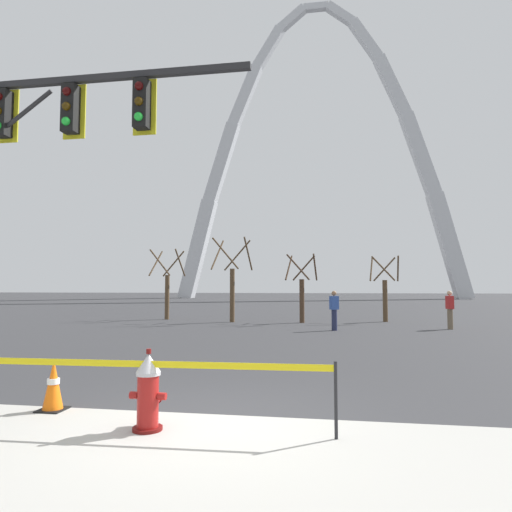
# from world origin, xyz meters

# --- Properties ---
(ground_plane) EXTENTS (240.00, 240.00, 0.00)m
(ground_plane) POSITION_xyz_m (0.00, 0.00, 0.00)
(ground_plane) COLOR #333335
(fire_hydrant) EXTENTS (0.46, 0.48, 0.99)m
(fire_hydrant) POSITION_xyz_m (-0.66, -0.42, 0.47)
(fire_hydrant) COLOR #5E0F0D
(fire_hydrant) RESTS_ON ground
(caution_tape_barrier) EXTENTS (4.51, 0.19, 0.89)m
(caution_tape_barrier) POSITION_xyz_m (-0.63, -0.46, 0.60)
(caution_tape_barrier) COLOR #232326
(caution_tape_barrier) RESTS_ON ground
(traffic_cone_by_hydrant) EXTENTS (0.36, 0.36, 0.73)m
(traffic_cone_by_hydrant) POSITION_xyz_m (-2.34, 0.20, 0.36)
(traffic_cone_by_hydrant) COLOR black
(traffic_cone_by_hydrant) RESTS_ON ground
(traffic_signal_gantry) EXTENTS (6.42, 0.44, 6.00)m
(traffic_signal_gantry) POSITION_xyz_m (-4.22, 1.74, 4.27)
(traffic_signal_gantry) COLOR #232326
(traffic_signal_gantry) RESTS_ON ground
(monument_arch) EXTENTS (43.64, 2.17, 46.46)m
(monument_arch) POSITION_xyz_m (-0.00, 62.80, 20.25)
(monument_arch) COLOR silver
(monument_arch) RESTS_ON ground
(tree_far_left) EXTENTS (1.74, 1.75, 3.76)m
(tree_far_left) POSITION_xyz_m (-7.10, 17.58, 1.67)
(tree_far_left) COLOR brown
(tree_far_left) RESTS_ON ground
(tree_left_mid) EXTENTS (1.93, 1.94, 4.18)m
(tree_left_mid) POSITION_xyz_m (-3.24, 16.32, 1.86)
(tree_left_mid) COLOR brown
(tree_left_mid) RESTS_ON ground
(tree_center_left) EXTENTS (1.56, 1.57, 3.34)m
(tree_center_left) POSITION_xyz_m (0.23, 16.44, 1.48)
(tree_center_left) COLOR #473323
(tree_center_left) RESTS_ON ground
(tree_center_right) EXTENTS (1.53, 1.54, 3.29)m
(tree_center_right) POSITION_xyz_m (4.33, 17.75, 1.46)
(tree_center_right) COLOR brown
(tree_center_right) RESTS_ON ground
(pedestrian_walking_left) EXTENTS (0.39, 0.37, 1.59)m
(pedestrian_walking_left) POSITION_xyz_m (1.74, 12.74, 0.82)
(pedestrian_walking_left) COLOR #232847
(pedestrian_walking_left) RESTS_ON ground
(pedestrian_standing_center) EXTENTS (0.28, 0.38, 1.59)m
(pedestrian_standing_center) POSITION_xyz_m (6.48, 14.01, 0.82)
(pedestrian_standing_center) COLOR brown
(pedestrian_standing_center) RESTS_ON ground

